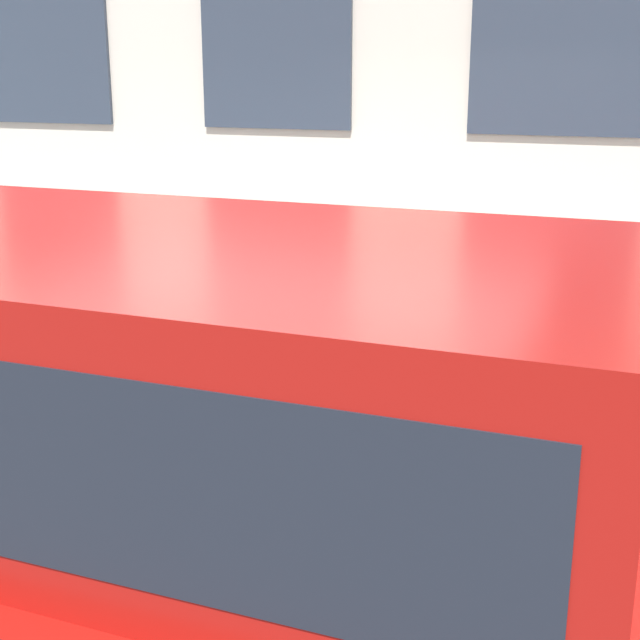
% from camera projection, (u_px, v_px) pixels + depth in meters
% --- Properties ---
extents(ground_plane, '(80.00, 80.00, 0.00)m').
position_uv_depth(ground_plane, '(256.00, 550.00, 4.47)').
color(ground_plane, '#47474C').
extents(sidewalk, '(2.54, 60.00, 0.15)m').
position_uv_depth(sidewalk, '(344.00, 442.00, 5.59)').
color(sidewalk, '#B2ADA3').
rests_on(sidewalk, ground_plane).
extents(fire_hydrant, '(0.29, 0.42, 0.82)m').
position_uv_depth(fire_hydrant, '(376.00, 414.00, 4.71)').
color(fire_hydrant, gold).
rests_on(fire_hydrant, sidewalk).
extents(person, '(0.33, 0.22, 1.34)m').
position_uv_depth(person, '(271.00, 302.00, 5.44)').
color(person, '#232328').
rests_on(person, sidewalk).
extents(parked_truck_red_near, '(1.89, 4.58, 1.83)m').
position_uv_depth(parked_truck_red_near, '(173.00, 471.00, 2.98)').
color(parked_truck_red_near, black).
rests_on(parked_truck_red_near, ground_plane).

